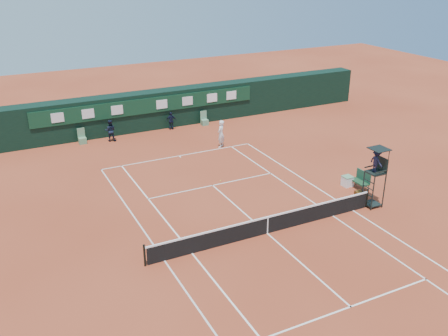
# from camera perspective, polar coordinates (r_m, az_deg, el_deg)

# --- Properties ---
(ground) EXTENTS (90.00, 90.00, 0.00)m
(ground) POSITION_cam_1_polar(r_m,az_deg,el_deg) (25.40, 4.96, -7.46)
(ground) COLOR #A54327
(ground) RESTS_ON ground
(court_lines) EXTENTS (11.05, 23.85, 0.01)m
(court_lines) POSITION_cam_1_polar(r_m,az_deg,el_deg) (25.40, 4.96, -7.45)
(court_lines) COLOR silver
(court_lines) RESTS_ON ground
(tennis_net) EXTENTS (12.90, 0.10, 1.10)m
(tennis_net) POSITION_cam_1_polar(r_m,az_deg,el_deg) (25.15, 4.99, -6.46)
(tennis_net) COLOR black
(tennis_net) RESTS_ON ground
(back_wall) EXTENTS (40.00, 1.65, 3.00)m
(back_wall) POSITION_cam_1_polar(r_m,az_deg,el_deg) (40.68, -8.83, 6.53)
(back_wall) COLOR black
(back_wall) RESTS_ON ground
(linesman_chair_left) EXTENTS (0.55, 0.50, 1.15)m
(linesman_chair_left) POSITION_cam_1_polar(r_m,az_deg,el_deg) (38.64, -15.89, 3.17)
(linesman_chair_left) COLOR #5B8C60
(linesman_chair_left) RESTS_ON ground
(linesman_chair_right) EXTENTS (0.55, 0.50, 1.15)m
(linesman_chair_right) POSITION_cam_1_polar(r_m,az_deg,el_deg) (41.43, -2.25, 5.37)
(linesman_chair_right) COLOR #5D8E6A
(linesman_chair_right) RESTS_ON ground
(umpire_chair) EXTENTS (0.96, 0.95, 3.42)m
(umpire_chair) POSITION_cam_1_polar(r_m,az_deg,el_deg) (28.15, 17.01, 0.29)
(umpire_chair) COLOR black
(umpire_chair) RESTS_ON ground
(player_bench) EXTENTS (0.56, 1.20, 1.10)m
(player_bench) POSITION_cam_1_polar(r_m,az_deg,el_deg) (30.87, 15.44, -1.25)
(player_bench) COLOR #193F24
(player_bench) RESTS_ON ground
(tennis_bag) EXTENTS (0.53, 0.92, 0.33)m
(tennis_bag) POSITION_cam_1_polar(r_m,az_deg,el_deg) (29.79, 15.37, -3.07)
(tennis_bag) COLOR black
(tennis_bag) RESTS_ON ground
(cooler) EXTENTS (0.57, 0.57, 0.65)m
(cooler) POSITION_cam_1_polar(r_m,az_deg,el_deg) (31.10, 13.91, -1.46)
(cooler) COLOR white
(cooler) RESTS_ON ground
(tennis_ball) EXTENTS (0.07, 0.07, 0.07)m
(tennis_ball) POSITION_cam_1_polar(r_m,az_deg,el_deg) (30.96, -0.40, -1.44)
(tennis_ball) COLOR yellow
(tennis_ball) RESTS_ON ground
(player) EXTENTS (0.87, 0.85, 2.02)m
(player) POSITION_cam_1_polar(r_m,az_deg,el_deg) (36.23, -0.36, 3.93)
(player) COLOR white
(player) RESTS_ON ground
(ball_kid_left) EXTENTS (0.98, 0.88, 1.66)m
(ball_kid_left) POSITION_cam_1_polar(r_m,az_deg,el_deg) (38.46, -12.87, 4.20)
(ball_kid_left) COLOR black
(ball_kid_left) RESTS_ON ground
(ball_kid_right) EXTENTS (0.91, 0.52, 1.46)m
(ball_kid_right) POSITION_cam_1_polar(r_m,az_deg,el_deg) (40.35, -6.06, 5.38)
(ball_kid_right) COLOR black
(ball_kid_right) RESTS_ON ground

